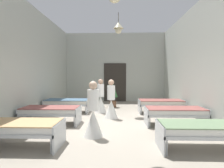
% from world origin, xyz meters
% --- Properties ---
extents(ground_plane, '(6.79, 11.51, 0.10)m').
position_xyz_m(ground_plane, '(0.00, 0.00, -0.05)').
color(ground_plane, '#9E9384').
extents(room_shell, '(6.59, 11.11, 4.31)m').
position_xyz_m(room_shell, '(0.00, 1.31, 2.16)').
color(room_shell, '#B2B7AD').
rests_on(room_shell, ground).
extents(bed_left_row_0, '(1.90, 0.84, 0.57)m').
position_xyz_m(bed_left_row_0, '(-2.05, -1.90, 0.44)').
color(bed_left_row_0, '#B7BCC1').
rests_on(bed_left_row_0, ground).
extents(bed_right_row_0, '(1.90, 0.84, 0.57)m').
position_xyz_m(bed_right_row_0, '(2.05, -1.90, 0.44)').
color(bed_right_row_0, '#B7BCC1').
rests_on(bed_right_row_0, ground).
extents(bed_left_row_1, '(1.90, 0.84, 0.57)m').
position_xyz_m(bed_left_row_1, '(-2.05, 0.00, 0.44)').
color(bed_left_row_1, '#B7BCC1').
rests_on(bed_left_row_1, ground).
extents(bed_right_row_1, '(1.90, 0.84, 0.57)m').
position_xyz_m(bed_right_row_1, '(2.05, 0.00, 0.44)').
color(bed_right_row_1, '#B7BCC1').
rests_on(bed_right_row_1, ground).
extents(bed_left_row_2, '(1.90, 0.84, 0.57)m').
position_xyz_m(bed_left_row_2, '(-2.05, 1.90, 0.44)').
color(bed_left_row_2, '#B7BCC1').
rests_on(bed_left_row_2, ground).
extents(bed_right_row_2, '(1.90, 0.84, 0.57)m').
position_xyz_m(bed_right_row_2, '(2.05, 1.90, 0.44)').
color(bed_right_row_2, '#B7BCC1').
rests_on(bed_right_row_2, ground).
extents(nurse_near_aisle, '(0.52, 0.52, 1.49)m').
position_xyz_m(nurse_near_aisle, '(-0.46, -1.16, 0.53)').
color(nurse_near_aisle, white).
rests_on(nurse_near_aisle, ground).
extents(nurse_mid_aisle, '(0.52, 0.52, 1.49)m').
position_xyz_m(nurse_mid_aisle, '(-0.57, 1.93, 0.53)').
color(nurse_mid_aisle, white).
rests_on(nurse_mid_aisle, ground).
extents(nurse_far_aisle, '(0.52, 0.52, 1.49)m').
position_xyz_m(nurse_far_aisle, '(-0.07, 0.91, 0.53)').
color(nurse_far_aisle, white).
rests_on(nurse_far_aisle, ground).
extents(potted_plant, '(0.50, 0.50, 1.27)m').
position_xyz_m(potted_plant, '(-0.07, 3.25, 0.77)').
color(potted_plant, brown).
rests_on(potted_plant, ground).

